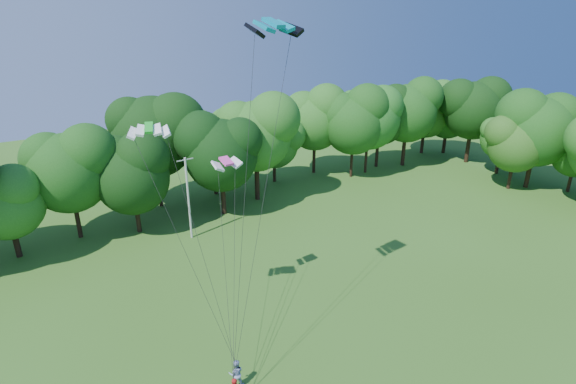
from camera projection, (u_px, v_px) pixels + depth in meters
utility_pole at (188, 198)px, 42.20m from camera, size 1.63×0.23×8.12m
kite_flyer_right at (236, 373)px, 25.96m from camera, size 1.08×0.97×1.80m
kite_teal at (273, 23)px, 24.49m from camera, size 3.32×1.78×0.59m
kite_green at (149, 128)px, 25.56m from camera, size 2.51×1.76×0.50m
kite_pink at (226, 161)px, 30.13m from camera, size 2.08×1.13×0.45m
tree_back_center at (221, 146)px, 46.22m from camera, size 8.36×8.36×12.17m
tree_back_east at (369, 113)px, 58.76m from camera, size 9.02×9.02×13.12m
tree_flank_east at (518, 138)px, 53.63m from camera, size 7.19×7.19×10.46m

